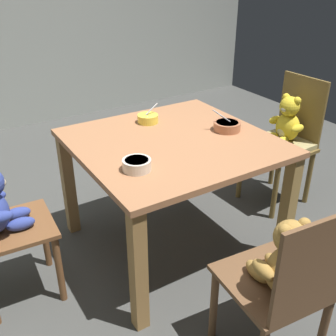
{
  "coord_description": "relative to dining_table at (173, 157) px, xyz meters",
  "views": [
    {
      "loc": [
        -1.12,
        -1.74,
        1.63
      ],
      "look_at": [
        0.0,
        0.05,
        0.51
      ],
      "focal_mm": 43.35,
      "sensor_mm": 36.0,
      "label": 1
    }
  ],
  "objects": [
    {
      "name": "ground_plane",
      "position": [
        0.0,
        0.0,
        -0.62
      ],
      "size": [
        5.2,
        5.2,
        0.04
      ],
      "color": "#434340"
    },
    {
      "name": "dining_table",
      "position": [
        0.0,
        0.0,
        0.0
      ],
      "size": [
        1.06,
        1.03,
        0.71
      ],
      "color": "#A46B45",
      "rests_on": "ground_plane"
    },
    {
      "name": "teddy_chair_near_front",
      "position": [
        -0.08,
        -0.95,
        -0.09
      ],
      "size": [
        0.42,
        0.43,
        0.85
      ],
      "rotation": [
        0.0,
        0.0,
        1.48
      ],
      "color": "brown",
      "rests_on": "ground_plane"
    },
    {
      "name": "teddy_chair_near_right",
      "position": [
        0.96,
        0.05,
        -0.09
      ],
      "size": [
        0.44,
        0.42,
        0.9
      ],
      "rotation": [
        0.0,
        0.0,
        3.19
      ],
      "color": "brown",
      "rests_on": "ground_plane"
    },
    {
      "name": "porridge_bowl_terracotta_near_right",
      "position": [
        0.35,
        -0.05,
        0.14
      ],
      "size": [
        0.16,
        0.16,
        0.13
      ],
      "color": "#B06A47",
      "rests_on": "dining_table"
    },
    {
      "name": "porridge_bowl_yellow_far_center",
      "position": [
        0.01,
        0.3,
        0.14
      ],
      "size": [
        0.14,
        0.13,
        0.11
      ],
      "color": "yellow",
      "rests_on": "dining_table"
    },
    {
      "name": "porridge_bowl_cream_near_left",
      "position": [
        -0.34,
        -0.21,
        0.14
      ],
      "size": [
        0.14,
        0.14,
        0.05
      ],
      "color": "beige",
      "rests_on": "dining_table"
    }
  ]
}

